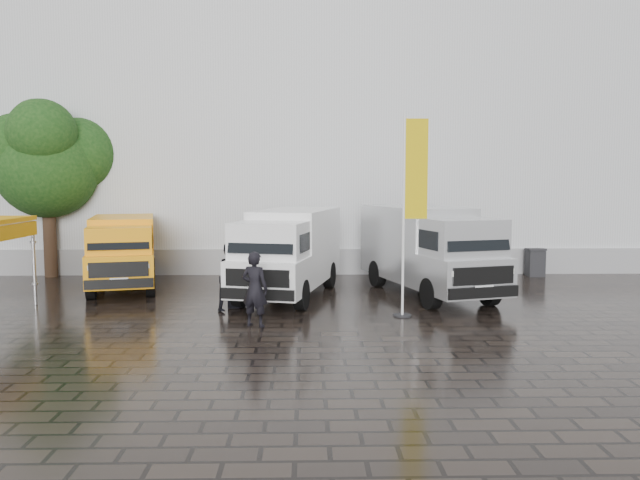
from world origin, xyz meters
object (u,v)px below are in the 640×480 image
object	(u,v)px
van_silver	(428,251)
wheelie_bin	(535,262)
person_front	(255,289)
van_white	(289,254)
person_tent	(232,276)
van_yellow	(123,254)
flagpole	(411,201)

from	to	relation	value
van_silver	wheelie_bin	world-z (taller)	van_silver
wheelie_bin	person_front	world-z (taller)	person_front
van_silver	wheelie_bin	xyz separation A→B (m)	(4.91, 3.88, -0.87)
van_white	person_front	world-z (taller)	van_white
person_front	person_tent	distance (m)	2.16
van_white	person_tent	distance (m)	2.65
van_white	wheelie_bin	xyz separation A→B (m)	(9.37, 4.01, -0.82)
van_yellow	van_white	world-z (taller)	van_white
van_silver	person_tent	xyz separation A→B (m)	(-6.01, -2.25, -0.44)
van_yellow	person_tent	bearing A→B (deg)	-54.65
van_yellow	person_front	world-z (taller)	van_yellow
flagpole	van_white	bearing A→B (deg)	137.99
wheelie_bin	person_tent	size ratio (longest dim) A/B	0.56
wheelie_bin	van_silver	bearing A→B (deg)	-141.92
van_silver	van_yellow	bearing A→B (deg)	156.79
flagpole	person_tent	xyz separation A→B (m)	(-4.89, 0.89, -2.15)
van_white	person_front	size ratio (longest dim) A/B	3.29
flagpole	person_front	bearing A→B (deg)	-164.77
van_white	van_silver	xyz separation A→B (m)	(4.46, 0.13, 0.05)
person_front	person_tent	xyz separation A→B (m)	(-0.80, 2.00, 0.02)
wheelie_bin	person_tent	bearing A→B (deg)	-150.96
van_white	person_front	xyz separation A→B (m)	(-0.74, -4.12, -0.41)
van_silver	wheelie_bin	bearing A→B (deg)	22.63
van_yellow	van_silver	bearing A→B (deg)	-21.10
van_silver	wheelie_bin	distance (m)	6.32
van_yellow	flagpole	world-z (taller)	flagpole
van_yellow	wheelie_bin	bearing A→B (deg)	-3.97
van_white	person_tent	size ratio (longest dim) A/B	3.24
van_silver	flagpole	xyz separation A→B (m)	(-1.12, -3.14, 1.71)
van_white	wheelie_bin	distance (m)	10.22
flagpole	wheelie_bin	distance (m)	9.60
person_tent	van_white	bearing A→B (deg)	-0.25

